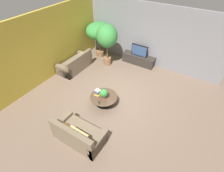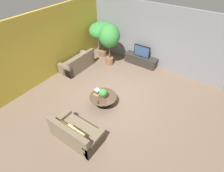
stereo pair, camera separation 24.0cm
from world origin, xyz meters
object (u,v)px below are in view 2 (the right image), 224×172
at_px(coffee_table, 103,99).
at_px(potted_plant_tabletop, 103,93).
at_px(media_console, 141,60).
at_px(couch_by_wall, 78,63).
at_px(couch_near_entry, 76,133).
at_px(potted_palm_tall, 102,32).
at_px(potted_palm_corner, 109,37).
at_px(television, 142,51).

relative_size(coffee_table, potted_plant_tabletop, 2.63).
bearing_deg(media_console, couch_by_wall, -138.58).
bearing_deg(couch_near_entry, coffee_table, -82.44).
xyz_separation_m(potted_palm_tall, potted_palm_corner, (0.83, -0.52, 0.09)).
bearing_deg(television, couch_by_wall, -138.60).
height_order(television, couch_near_entry, television).
height_order(couch_by_wall, potted_plant_tabletop, couch_by_wall).
xyz_separation_m(television, potted_palm_corner, (-1.36, -0.91, 0.73)).
distance_m(television, coffee_table, 3.51).
bearing_deg(potted_plant_tabletop, television, 93.24).
distance_m(couch_by_wall, potted_palm_tall, 2.10).
relative_size(television, couch_near_entry, 0.52).
height_order(media_console, couch_by_wall, couch_by_wall).
distance_m(media_console, potted_palm_corner, 2.05).
relative_size(couch_by_wall, potted_palm_corner, 0.83).
bearing_deg(potted_palm_tall, potted_plant_tabletop, -52.87).
bearing_deg(couch_near_entry, potted_palm_corner, -68.06).
height_order(television, potted_palm_corner, potted_palm_corner).
bearing_deg(potted_plant_tabletop, media_console, 93.24).
height_order(potted_palm_tall, potted_plant_tabletop, potted_palm_tall).
relative_size(media_console, potted_palm_tall, 0.92).
relative_size(media_console, potted_plant_tabletop, 4.31).
bearing_deg(potted_palm_tall, coffee_table, -52.87).
distance_m(television, potted_palm_corner, 1.79).
relative_size(couch_near_entry, potted_palm_corner, 0.77).
height_order(coffee_table, couch_by_wall, couch_by_wall).
relative_size(potted_palm_tall, potted_palm_corner, 0.89).
bearing_deg(potted_plant_tabletop, couch_near_entry, -83.64).
bearing_deg(potted_palm_tall, media_console, 10.01).
distance_m(couch_near_entry, potted_palm_tall, 5.61).
height_order(couch_near_entry, potted_palm_tall, potted_palm_tall).
bearing_deg(couch_by_wall, couch_near_entry, 42.45).
xyz_separation_m(media_console, coffee_table, (0.16, -3.48, 0.04)).
bearing_deg(couch_by_wall, potted_palm_tall, 171.82).
distance_m(television, potted_palm_tall, 2.31).
bearing_deg(couch_by_wall, coffee_table, 62.94).
relative_size(couch_near_entry, potted_plant_tabletop, 4.07).
relative_size(media_console, coffee_table, 1.64).
relative_size(coffee_table, potted_palm_corner, 0.50).
height_order(couch_by_wall, potted_palm_tall, potted_palm_tall).
bearing_deg(potted_palm_tall, couch_near_entry, -62.07).
bearing_deg(coffee_table, potted_palm_corner, 120.47).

